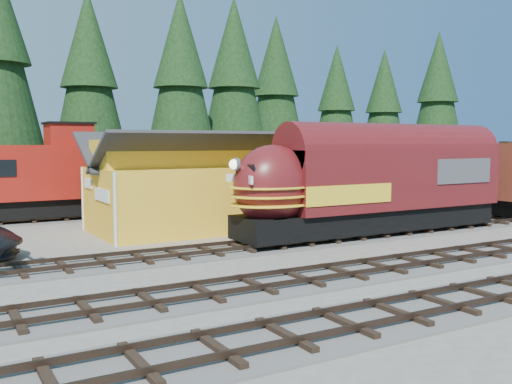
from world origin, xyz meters
TOP-DOWN VIEW (x-y plane):
  - ground at (0.00, 0.00)m, footprint 120.00×120.00m
  - track_siding at (10.00, 4.00)m, footprint 68.00×3.20m
  - depot at (-0.00, 10.50)m, footprint 12.80×7.00m
  - conifer_backdrop at (5.55, 24.31)m, footprint 79.34×24.25m
  - locomotive at (5.68, 4.00)m, footprint 15.73×3.13m
  - caboose at (-6.69, 18.00)m, footprint 10.53×3.05m

SIDE VIEW (x-z plane):
  - ground at x=0.00m, z-range 0.00..0.00m
  - track_siding at x=10.00m, z-range -0.11..0.22m
  - locomotive at x=5.68m, z-range 0.37..4.64m
  - caboose at x=-6.69m, z-range -0.04..5.44m
  - depot at x=0.00m, z-range 0.31..5.61m
  - conifer_backdrop at x=5.55m, z-range 1.66..17.79m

